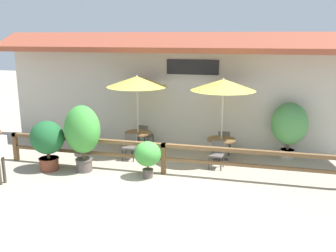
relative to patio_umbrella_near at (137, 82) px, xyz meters
The scene contains 15 objects.
ground_plane 4.08m from the patio_umbrella_near, 63.56° to the right, with size 60.00×60.00×0.00m, color #9E937F.
building_facade 1.94m from the patio_umbrella_near, 41.79° to the left, with size 14.28×1.49×4.23m.
patio_railing 2.95m from the patio_umbrella_near, 51.72° to the right, with size 10.40×0.14×0.95m.
patio_umbrella_near is the anchor object (origin of this frame).
dining_table_near 1.95m from the patio_umbrella_near, 116.57° to the left, with size 0.95×0.95×0.76m.
chair_near_streetside 2.21m from the patio_umbrella_near, 92.73° to the right, with size 0.44×0.44×0.86m.
chair_near_wallside 2.21m from the patio_umbrella_near, 87.51° to the left, with size 0.51×0.51×0.86m.
patio_umbrella_middle 2.98m from the patio_umbrella_near, ahead, with size 2.10×2.10×2.78m.
dining_table_middle 3.56m from the patio_umbrella_near, ahead, with size 0.95×0.95×0.76m.
chair_middle_streetside 3.69m from the patio_umbrella_near, 16.86° to the right, with size 0.46×0.46×0.86m.
chair_middle_wallside 3.69m from the patio_umbrella_near, 10.54° to the left, with size 0.42×0.42×0.86m.
potted_plant_broad_leaf 2.74m from the patio_umbrella_near, 115.12° to the right, with size 1.10×0.99×2.08m.
potted_plant_small_flowering 3.56m from the patio_umbrella_near, 132.60° to the right, with size 1.06×0.96×1.57m.
potted_plant_corner_fern 3.09m from the patio_umbrella_near, 64.83° to the right, with size 0.80×0.72×1.11m.
potted_plant_tall_tropical 5.39m from the patio_umbrella_near, ahead, with size 1.22×1.10×1.93m.
Camera 1 is at (2.75, -9.37, 4.10)m, focal length 40.00 mm.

